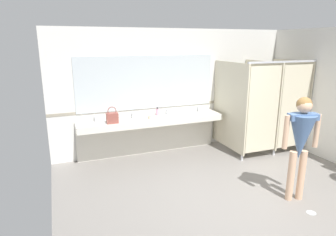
{
  "coord_description": "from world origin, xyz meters",
  "views": [
    {
      "loc": [
        -2.73,
        -3.28,
        2.49
      ],
      "look_at": [
        -0.82,
        1.59,
        1.12
      ],
      "focal_mm": 31.28,
      "sensor_mm": 36.0,
      "label": 1
    }
  ],
  "objects": [
    {
      "name": "bathroom_stalls",
      "position": [
        1.76,
        2.04,
        1.1
      ],
      "size": [
        1.77,
        1.31,
        2.1
      ],
      "color": "beige",
      "rests_on": "ground_plane"
    },
    {
      "name": "paper_cup",
      "position": [
        -0.89,
        2.5,
        0.92
      ],
      "size": [
        0.07,
        0.07,
        0.08
      ],
      "primitive_type": "cylinder",
      "color": "beige",
      "rests_on": "vanity_counter"
    },
    {
      "name": "ground_plane",
      "position": [
        0.0,
        0.0,
        -0.05
      ],
      "size": [
        5.88,
        6.37,
        0.1
      ],
      "primitive_type": "cube",
      "color": "gray"
    },
    {
      "name": "handbag",
      "position": [
        -1.7,
        2.46,
        1.0
      ],
      "size": [
        0.23,
        0.14,
        0.34
      ],
      "color": "#934C42",
      "rests_on": "vanity_counter"
    },
    {
      "name": "soap_dispenser",
      "position": [
        -0.63,
        2.75,
        0.96
      ],
      "size": [
        0.07,
        0.07,
        0.18
      ],
      "color": "#D899B2",
      "rests_on": "vanity_counter"
    },
    {
      "name": "wall_back",
      "position": [
        0.0,
        2.94,
        1.39
      ],
      "size": [
        5.88,
        0.12,
        2.78
      ],
      "primitive_type": "cube",
      "color": "silver",
      "rests_on": "ground_plane"
    },
    {
      "name": "vanity_counter",
      "position": [
        -0.81,
        2.68,
        0.64
      ],
      "size": [
        3.22,
        0.54,
        1.0
      ],
      "color": "silver",
      "rests_on": "ground_plane"
    },
    {
      "name": "floor_drain_cover",
      "position": [
        0.69,
        -0.45,
        0.0
      ],
      "size": [
        0.14,
        0.14,
        0.01
      ],
      "primitive_type": "cylinder",
      "color": "#B7BABF",
      "rests_on": "ground_plane"
    },
    {
      "name": "wall_back_tile_band",
      "position": [
        0.0,
        2.88,
        1.05
      ],
      "size": [
        5.88,
        0.01,
        0.06
      ],
      "primitive_type": "cube",
      "color": "#9E937F",
      "rests_on": "wall_back"
    },
    {
      "name": "person_standing",
      "position": [
        0.75,
        -0.04,
        1.07
      ],
      "size": [
        0.58,
        0.48,
        1.69
      ],
      "color": "#DBAD89",
      "rests_on": "ground_plane"
    },
    {
      "name": "mirror_panel",
      "position": [
        -0.81,
        2.87,
        1.62
      ],
      "size": [
        3.12,
        0.02,
        1.17
      ],
      "primitive_type": "cube",
      "color": "silver",
      "rests_on": "wall_back"
    }
  ]
}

